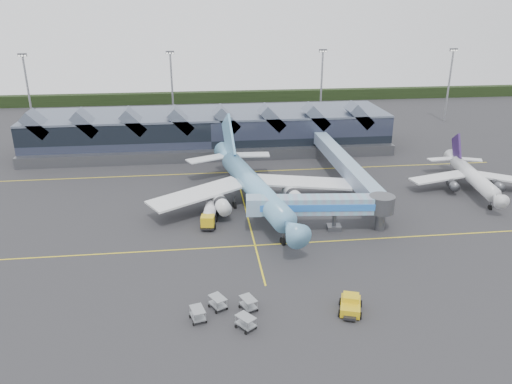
{
  "coord_description": "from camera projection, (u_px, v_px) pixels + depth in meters",
  "views": [
    {
      "loc": [
        -8.36,
        -77.79,
        36.27
      ],
      "look_at": [
        1.41,
        2.35,
        5.0
      ],
      "focal_mm": 35.0,
      "sensor_mm": 36.0,
      "label": 1
    }
  ],
  "objects": [
    {
      "name": "baggage_carts",
      "position": [
        227.0,
        310.0,
        60.73
      ],
      "size": [
        8.44,
        7.24,
        1.64
      ],
      "rotation": [
        0.0,
        0.0,
        0.4
      ],
      "color": "#999DA1",
      "rests_on": "ground"
    },
    {
      "name": "light_masts",
      "position": [
        298.0,
        89.0,
        142.04
      ],
      "size": [
        132.4,
        42.56,
        22.45
      ],
      "color": "gray",
      "rests_on": "ground"
    },
    {
      "name": "regional_jet",
      "position": [
        472.0,
        176.0,
        100.7
      ],
      "size": [
        25.06,
        27.6,
        9.48
      ],
      "rotation": [
        0.0,
        0.0,
        -0.15
      ],
      "color": "silver",
      "rests_on": "ground"
    },
    {
      "name": "taxi_stripes",
      "position": [
        244.0,
        202.0,
        95.3
      ],
      "size": [
        120.0,
        60.0,
        0.01
      ],
      "color": "yellow",
      "rests_on": "ground"
    },
    {
      "name": "main_airliner",
      "position": [
        252.0,
        184.0,
        92.39
      ],
      "size": [
        38.74,
        45.12,
        14.55
      ],
      "rotation": [
        0.0,
        0.0,
        0.19
      ],
      "color": "#67A1D1",
      "rests_on": "ground"
    },
    {
      "name": "pushback_tug",
      "position": [
        350.0,
        305.0,
        61.77
      ],
      "size": [
        3.77,
        4.82,
        1.95
      ],
      "rotation": [
        0.0,
        0.0,
        -0.32
      ],
      "color": "gold",
      "rests_on": "ground"
    },
    {
      "name": "terminal",
      "position": [
        210.0,
        131.0,
        127.55
      ],
      "size": [
        90.0,
        22.25,
        12.52
      ],
      "color": "black",
      "rests_on": "ground"
    },
    {
      "name": "jet_bridge",
      "position": [
        329.0,
        206.0,
        82.31
      ],
      "size": [
        24.6,
        5.81,
        6.17
      ],
      "rotation": [
        0.0,
        0.0,
        -0.1
      ],
      "color": "#76ACC6",
      "rests_on": "ground"
    },
    {
      "name": "fuel_truck",
      "position": [
        210.0,
        213.0,
        86.3
      ],
      "size": [
        3.42,
        8.86,
        2.94
      ],
      "rotation": [
        0.0,
        0.0,
        -0.14
      ],
      "color": "black",
      "rests_on": "ground"
    },
    {
      "name": "ground",
      "position": [
        250.0,
        224.0,
        86.05
      ],
      "size": [
        260.0,
        260.0,
        0.0
      ],
      "primitive_type": "plane",
      "color": "#262629",
      "rests_on": "ground"
    },
    {
      "name": "tree_line_far",
      "position": [
        218.0,
        97.0,
        187.15
      ],
      "size": [
        260.0,
        4.0,
        4.0
      ],
      "primitive_type": "cube",
      "color": "black",
      "rests_on": "ground"
    }
  ]
}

